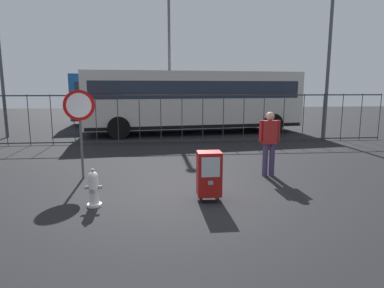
{
  "coord_description": "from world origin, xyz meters",
  "views": [
    {
      "loc": [
        -0.5,
        -6.97,
        2.31
      ],
      "look_at": [
        0.3,
        1.2,
        0.9
      ],
      "focal_mm": 31.5,
      "sensor_mm": 36.0,
      "label": 1
    }
  ],
  "objects_px": {
    "pedestrian": "(269,140)",
    "street_light_near_right": "(0,54)",
    "newspaper_box_primary": "(209,174)",
    "bus_far": "(160,96)",
    "bus_near": "(194,99)",
    "street_light_far_left": "(331,29)",
    "stop_sign": "(80,115)",
    "fire_hydrant": "(94,189)",
    "street_light_near_left": "(169,49)"
  },
  "relations": [
    {
      "from": "pedestrian",
      "to": "street_light_near_right",
      "type": "distance_m",
      "value": 12.74
    },
    {
      "from": "newspaper_box_primary",
      "to": "bus_far",
      "type": "distance_m",
      "value": 14.87
    },
    {
      "from": "bus_near",
      "to": "street_light_far_left",
      "type": "height_order",
      "value": "street_light_far_left"
    },
    {
      "from": "stop_sign",
      "to": "street_light_far_left",
      "type": "distance_m",
      "value": 11.04
    },
    {
      "from": "fire_hydrant",
      "to": "bus_far",
      "type": "bearing_deg",
      "value": 84.74
    },
    {
      "from": "bus_near",
      "to": "fire_hydrant",
      "type": "bearing_deg",
      "value": -113.52
    },
    {
      "from": "street_light_near_left",
      "to": "newspaper_box_primary",
      "type": "bearing_deg",
      "value": -88.19
    },
    {
      "from": "fire_hydrant",
      "to": "bus_far",
      "type": "height_order",
      "value": "bus_far"
    },
    {
      "from": "fire_hydrant",
      "to": "street_light_near_left",
      "type": "height_order",
      "value": "street_light_near_left"
    },
    {
      "from": "newspaper_box_primary",
      "to": "street_light_near_right",
      "type": "bearing_deg",
      "value": 129.89
    },
    {
      "from": "newspaper_box_primary",
      "to": "street_light_near_right",
      "type": "xyz_separation_m",
      "value": [
        -7.93,
        9.49,
        3.13
      ]
    },
    {
      "from": "newspaper_box_primary",
      "to": "stop_sign",
      "type": "xyz_separation_m",
      "value": [
        -2.94,
        1.99,
        1.03
      ]
    },
    {
      "from": "stop_sign",
      "to": "pedestrian",
      "type": "bearing_deg",
      "value": -2.6
    },
    {
      "from": "bus_near",
      "to": "stop_sign",
      "type": "bearing_deg",
      "value": -121.4
    },
    {
      "from": "bus_far",
      "to": "street_light_near_right",
      "type": "bearing_deg",
      "value": -150.72
    },
    {
      "from": "street_light_near_right",
      "to": "street_light_far_left",
      "type": "height_order",
      "value": "street_light_far_left"
    },
    {
      "from": "newspaper_box_primary",
      "to": "street_light_far_left",
      "type": "distance_m",
      "value": 10.49
    },
    {
      "from": "stop_sign",
      "to": "street_light_near_right",
      "type": "distance_m",
      "value": 9.25
    },
    {
      "from": "fire_hydrant",
      "to": "street_light_far_left",
      "type": "relative_size",
      "value": 0.09
    },
    {
      "from": "street_light_near_right",
      "to": "bus_near",
      "type": "bearing_deg",
      "value": 4.27
    },
    {
      "from": "street_light_near_left",
      "to": "street_light_near_right",
      "type": "height_order",
      "value": "street_light_near_left"
    },
    {
      "from": "stop_sign",
      "to": "pedestrian",
      "type": "distance_m",
      "value": 4.81
    },
    {
      "from": "fire_hydrant",
      "to": "stop_sign",
      "type": "distance_m",
      "value": 2.53
    },
    {
      "from": "pedestrian",
      "to": "street_light_far_left",
      "type": "distance_m",
      "value": 8.04
    },
    {
      "from": "street_light_near_left",
      "to": "street_light_near_right",
      "type": "distance_m",
      "value": 8.01
    },
    {
      "from": "street_light_far_left",
      "to": "bus_near",
      "type": "bearing_deg",
      "value": 153.5
    },
    {
      "from": "pedestrian",
      "to": "street_light_far_left",
      "type": "height_order",
      "value": "street_light_far_left"
    },
    {
      "from": "newspaper_box_primary",
      "to": "street_light_far_left",
      "type": "height_order",
      "value": "street_light_far_left"
    },
    {
      "from": "street_light_near_left",
      "to": "street_light_far_left",
      "type": "height_order",
      "value": "street_light_far_left"
    },
    {
      "from": "fire_hydrant",
      "to": "stop_sign",
      "type": "bearing_deg",
      "value": 107.52
    },
    {
      "from": "pedestrian",
      "to": "stop_sign",
      "type": "bearing_deg",
      "value": 177.4
    },
    {
      "from": "stop_sign",
      "to": "bus_far",
      "type": "bearing_deg",
      "value": 80.98
    },
    {
      "from": "fire_hydrant",
      "to": "newspaper_box_primary",
      "type": "height_order",
      "value": "newspaper_box_primary"
    },
    {
      "from": "stop_sign",
      "to": "bus_near",
      "type": "height_order",
      "value": "bus_near"
    },
    {
      "from": "street_light_near_left",
      "to": "street_light_far_left",
      "type": "bearing_deg",
      "value": -35.49
    },
    {
      "from": "newspaper_box_primary",
      "to": "bus_far",
      "type": "xyz_separation_m",
      "value": [
        -0.9,
        14.8,
        1.14
      ]
    },
    {
      "from": "stop_sign",
      "to": "bus_near",
      "type": "distance_m",
      "value": 8.93
    },
    {
      "from": "fire_hydrant",
      "to": "pedestrian",
      "type": "relative_size",
      "value": 0.45
    },
    {
      "from": "bus_near",
      "to": "street_light_near_left",
      "type": "distance_m",
      "value": 3.43
    },
    {
      "from": "stop_sign",
      "to": "street_light_near_left",
      "type": "bearing_deg",
      "value": 75.81
    },
    {
      "from": "newspaper_box_primary",
      "to": "street_light_near_left",
      "type": "distance_m",
      "value": 12.66
    },
    {
      "from": "stop_sign",
      "to": "pedestrian",
      "type": "xyz_separation_m",
      "value": [
        4.76,
        -0.22,
        -0.65
      ]
    },
    {
      "from": "street_light_near_left",
      "to": "pedestrian",
      "type": "bearing_deg",
      "value": -77.91
    },
    {
      "from": "bus_far",
      "to": "stop_sign",
      "type": "bearing_deg",
      "value": -106.83
    },
    {
      "from": "fire_hydrant",
      "to": "bus_near",
      "type": "relative_size",
      "value": 0.07
    },
    {
      "from": "bus_far",
      "to": "street_light_near_left",
      "type": "height_order",
      "value": "street_light_near_left"
    },
    {
      "from": "fire_hydrant",
      "to": "street_light_near_left",
      "type": "distance_m",
      "value": 12.96
    },
    {
      "from": "bus_far",
      "to": "street_light_near_right",
      "type": "height_order",
      "value": "street_light_near_right"
    },
    {
      "from": "pedestrian",
      "to": "bus_far",
      "type": "distance_m",
      "value": 13.33
    },
    {
      "from": "fire_hydrant",
      "to": "bus_near",
      "type": "bearing_deg",
      "value": 73.65
    }
  ]
}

